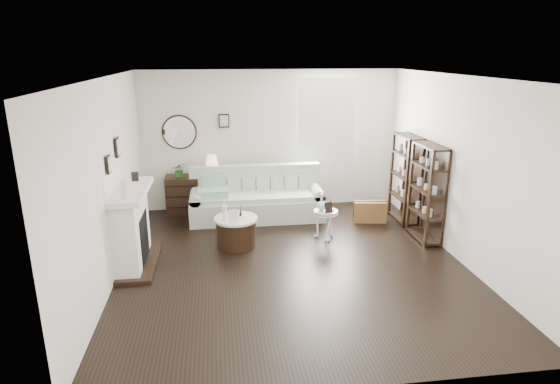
{
  "coord_description": "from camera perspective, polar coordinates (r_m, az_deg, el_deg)",
  "views": [
    {
      "loc": [
        -1.03,
        -6.28,
        3.03
      ],
      "look_at": [
        -0.08,
        0.8,
        0.87
      ],
      "focal_mm": 30.0,
      "sensor_mm": 36.0,
      "label": 1
    }
  ],
  "objects": [
    {
      "name": "flask_ped",
      "position": [
        7.74,
        5.09,
        -1.22
      ],
      "size": [
        0.16,
        0.16,
        0.29
      ],
      "primitive_type": null,
      "color": "silver",
      "rests_on": "pedestal_table"
    },
    {
      "name": "shelf_unit_far",
      "position": [
        8.81,
        15.04,
        1.59
      ],
      "size": [
        0.3,
        0.8,
        1.6
      ],
      "color": "black",
      "rests_on": "ground"
    },
    {
      "name": "drum_table",
      "position": [
        7.57,
        -5.35,
        -4.83
      ],
      "size": [
        0.7,
        0.7,
        0.48
      ],
      "rotation": [
        0.0,
        0.0,
        0.33
      ],
      "color": "black",
      "rests_on": "ground"
    },
    {
      "name": "shelf_unit_near",
      "position": [
        8.02,
        17.46,
        -0.1
      ],
      "size": [
        0.3,
        0.8,
        1.6
      ],
      "color": "black",
      "rests_on": "ground"
    },
    {
      "name": "table_lamp",
      "position": [
        8.99,
        -8.29,
        3.25
      ],
      "size": [
        0.32,
        0.32,
        0.39
      ],
      "primitive_type": null,
      "rotation": [
        0.0,
        0.0,
        -0.36
      ],
      "color": "beige",
      "rests_on": "dresser"
    },
    {
      "name": "room",
      "position": [
        9.26,
        3.42,
        7.9
      ],
      "size": [
        5.5,
        5.5,
        5.5
      ],
      "color": "black",
      "rests_on": "ground"
    },
    {
      "name": "eiffel_ped",
      "position": [
        7.8,
        6.15,
        -1.58
      ],
      "size": [
        0.11,
        0.11,
        0.17
      ],
      "primitive_type": null,
      "rotation": [
        0.0,
        0.0,
        -0.21
      ],
      "color": "black",
      "rests_on": "pedestal_table"
    },
    {
      "name": "sofa",
      "position": [
        8.81,
        -2.87,
        -1.12
      ],
      "size": [
        2.47,
        0.86,
        0.96
      ],
      "color": "beige",
      "rests_on": "ground"
    },
    {
      "name": "eiffel_drum",
      "position": [
        7.5,
        -4.84,
        -2.37
      ],
      "size": [
        0.12,
        0.12,
        0.17
      ],
      "primitive_type": null,
      "rotation": [
        0.0,
        0.0,
        -0.24
      ],
      "color": "black",
      "rests_on": "drum_table"
    },
    {
      "name": "pedestal_table",
      "position": [
        7.8,
        5.6,
        -2.55
      ],
      "size": [
        0.41,
        0.41,
        0.5
      ],
      "rotation": [
        0.0,
        0.0,
        0.14
      ],
      "color": "white",
      "rests_on": "ground"
    },
    {
      "name": "bottle_drum",
      "position": [
        7.36,
        -6.76,
        -2.32
      ],
      "size": [
        0.07,
        0.07,
        0.29
      ],
      "primitive_type": "cylinder",
      "color": "silver",
      "rests_on": "drum_table"
    },
    {
      "name": "potted_plant",
      "position": [
        8.99,
        -12.15,
        2.65
      ],
      "size": [
        0.26,
        0.23,
        0.27
      ],
      "primitive_type": "imported",
      "rotation": [
        0.0,
        0.0,
        -0.05
      ],
      "color": "#25601B",
      "rests_on": "dresser"
    },
    {
      "name": "card_frame_ped",
      "position": [
        7.66,
        5.94,
        -1.89
      ],
      "size": [
        0.14,
        0.09,
        0.17
      ],
      "primitive_type": "cube",
      "rotation": [
        -0.21,
        0.0,
        0.29
      ],
      "color": "black",
      "rests_on": "pedestal_table"
    },
    {
      "name": "suitcase",
      "position": [
        8.75,
        10.88,
        -2.38
      ],
      "size": [
        0.61,
        0.28,
        0.39
      ],
      "primitive_type": "cube",
      "rotation": [
        0.0,
        0.0,
        -0.15
      ],
      "color": "brown",
      "rests_on": "ground"
    },
    {
      "name": "card_frame_drum",
      "position": [
        7.29,
        -5.74,
        -2.89
      ],
      "size": [
        0.15,
        0.07,
        0.19
      ],
      "primitive_type": "cube",
      "rotation": [
        -0.21,
        0.0,
        0.12
      ],
      "color": "silver",
      "rests_on": "drum_table"
    },
    {
      "name": "dresser",
      "position": [
        9.15,
        -10.18,
        -0.31
      ],
      "size": [
        1.12,
        0.48,
        0.75
      ],
      "color": "black",
      "rests_on": "ground"
    },
    {
      "name": "fireplace",
      "position": [
        7.15,
        -17.57,
        -4.38
      ],
      "size": [
        0.5,
        1.4,
        1.84
      ],
      "color": "white",
      "rests_on": "ground"
    },
    {
      "name": "quilt",
      "position": [
        8.59,
        -8.2,
        -0.02
      ],
      "size": [
        0.56,
        0.46,
        0.14
      ],
      "primitive_type": "cube",
      "rotation": [
        0.0,
        0.0,
        0.01
      ],
      "color": "#268D70",
      "rests_on": "sofa"
    }
  ]
}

